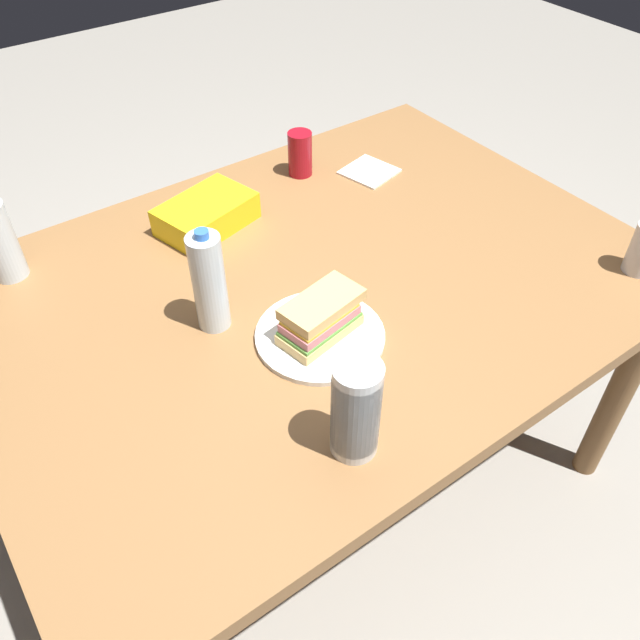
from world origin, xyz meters
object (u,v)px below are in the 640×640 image
object	(u,v)px
paper_plate	(320,336)
plastic_cup_stack	(356,409)
sandwich	(321,318)
dining_table	(315,307)
soda_can_red	(300,154)
chip_bag	(206,214)
water_bottle_tall	(209,282)

from	to	relation	value
paper_plate	plastic_cup_stack	world-z (taller)	plastic_cup_stack
paper_plate	sandwich	size ratio (longest dim) A/B	1.38
dining_table	soda_can_red	distance (m)	0.48
chip_bag	plastic_cup_stack	size ratio (longest dim) A/B	1.13
dining_table	sandwich	xyz separation A→B (m)	(-0.10, -0.16, 0.14)
plastic_cup_stack	chip_bag	bearing A→B (deg)	81.32
dining_table	water_bottle_tall	size ratio (longest dim) A/B	6.43
chip_bag	plastic_cup_stack	world-z (taller)	plastic_cup_stack
paper_plate	water_bottle_tall	xyz separation A→B (m)	(-0.15, 0.16, 0.11)
water_bottle_tall	dining_table	bearing A→B (deg)	-1.29
soda_can_red	chip_bag	bearing A→B (deg)	-167.86
paper_plate	sandwich	distance (m)	0.05
dining_table	water_bottle_tall	bearing A→B (deg)	178.71
chip_bag	dining_table	bearing A→B (deg)	-88.41
soda_can_red	plastic_cup_stack	size ratio (longest dim) A/B	0.60
chip_bag	water_bottle_tall	size ratio (longest dim) A/B	0.97
chip_bag	paper_plate	bearing A→B (deg)	-105.17
dining_table	soda_can_red	world-z (taller)	soda_can_red
soda_can_red	paper_plate	bearing A→B (deg)	-120.95
paper_plate	chip_bag	world-z (taller)	chip_bag
soda_can_red	plastic_cup_stack	bearing A→B (deg)	-118.70
chip_bag	water_bottle_tall	distance (m)	0.36
sandwich	soda_can_red	bearing A→B (deg)	59.18
sandwich	chip_bag	world-z (taller)	sandwich
sandwich	paper_plate	bearing A→B (deg)	-142.78
dining_table	chip_bag	size ratio (longest dim) A/B	6.63
soda_can_red	plastic_cup_stack	distance (m)	0.92
dining_table	chip_bag	xyz separation A→B (m)	(-0.10, 0.33, 0.12)
sandwich	chip_bag	size ratio (longest dim) A/B	0.85
paper_plate	soda_can_red	size ratio (longest dim) A/B	2.19
chip_bag	sandwich	bearing A→B (deg)	-104.77
paper_plate	chip_bag	bearing A→B (deg)	89.62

